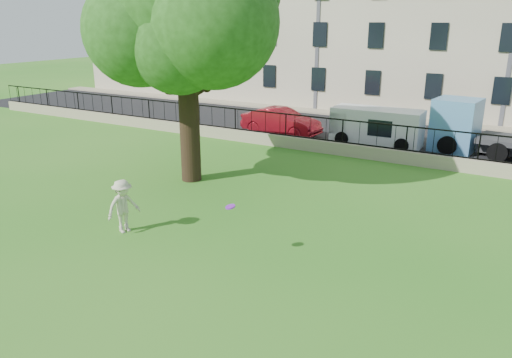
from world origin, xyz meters
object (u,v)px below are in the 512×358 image
Objects in this scene: tree at (183,5)px; blue_truck at (501,130)px; frisbee at (230,207)px; white_van at (377,127)px; man at (123,206)px; red_sedan at (281,122)px.

blue_truck is at bearing 43.69° from tree.
blue_truck is at bearing 71.09° from frisbee.
man is at bearing -103.60° from white_van.
white_van is at bearing 91.87° from frisbee.
tree is at bearing -173.12° from red_sedan.
white_van reaches higher than man.
tree is 10.84m from red_sedan.
red_sedan is 0.74× the size of blue_truck.
white_van is at bearing -166.54° from blue_truck.
frisbee reaches higher than red_sedan.
man is at bearing -113.73° from blue_truck.
red_sedan is at bearing 22.86° from man.
red_sedan is 11.06m from blue_truck.
red_sedan is (-0.50, 9.03, -5.97)m from tree.
frisbee is (3.80, 0.10, 0.68)m from man.
tree is at bearing 135.84° from frisbee.
tree is 2.24× the size of red_sedan.
blue_truck is at bearing -15.60° from man.
tree is at bearing -129.54° from blue_truck.
man is at bearing -168.31° from red_sedan.
tree is at bearing -118.04° from white_van.
tree reaches higher than red_sedan.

